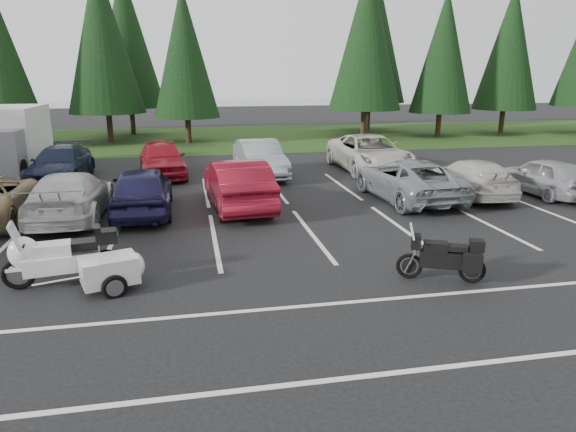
# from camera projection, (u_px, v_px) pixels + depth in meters

# --- Properties ---
(ground) EXTENTS (120.00, 120.00, 0.00)m
(ground) POSITION_uv_depth(u_px,v_px,m) (197.00, 253.00, 12.85)
(ground) COLOR black
(ground) RESTS_ON ground
(grass_strip) EXTENTS (80.00, 16.00, 0.01)m
(grass_strip) POSITION_uv_depth(u_px,v_px,m) (189.00, 139.00, 35.55)
(grass_strip) COLOR #1D3410
(grass_strip) RESTS_ON ground
(lake_water) EXTENTS (70.00, 50.00, 0.02)m
(lake_water) POSITION_uv_depth(u_px,v_px,m) (218.00, 109.00, 65.60)
(lake_water) COLOR slate
(lake_water) RESTS_ON ground
(box_truck) EXTENTS (2.40, 5.60, 2.90)m
(box_truck) POSITION_uv_depth(u_px,v_px,m) (7.00, 141.00, 22.81)
(box_truck) COLOR silver
(box_truck) RESTS_ON ground
(stall_markings) EXTENTS (32.00, 16.00, 0.01)m
(stall_markings) POSITION_uv_depth(u_px,v_px,m) (195.00, 230.00, 14.74)
(stall_markings) COLOR silver
(stall_markings) RESTS_ON ground
(conifer_3) EXTENTS (3.87, 3.87, 9.02)m
(conifer_3) POSITION_uv_depth(u_px,v_px,m) (1.00, 57.00, 29.74)
(conifer_3) COLOR #332316
(conifer_3) RESTS_ON ground
(conifer_4) EXTENTS (4.80, 4.80, 11.17)m
(conifer_4) POSITION_uv_depth(u_px,v_px,m) (102.00, 37.00, 31.84)
(conifer_4) COLOR #332316
(conifer_4) RESTS_ON ground
(conifer_5) EXTENTS (4.14, 4.14, 9.63)m
(conifer_5) POSITION_uv_depth(u_px,v_px,m) (184.00, 52.00, 31.77)
(conifer_5) COLOR #332316
(conifer_5) RESTS_ON ground
(conifer_6) EXTENTS (4.93, 4.93, 11.48)m
(conifer_6) POSITION_uv_depth(u_px,v_px,m) (367.00, 37.00, 34.17)
(conifer_6) COLOR #332316
(conifer_6) RESTS_ON ground
(conifer_7) EXTENTS (4.27, 4.27, 9.94)m
(conifer_7) POSITION_uv_depth(u_px,v_px,m) (444.00, 51.00, 35.15)
(conifer_7) COLOR #332316
(conifer_7) RESTS_ON ground
(conifer_8) EXTENTS (4.53, 4.53, 10.56)m
(conifer_8) POSITION_uv_depth(u_px,v_px,m) (510.00, 47.00, 36.82)
(conifer_8) COLOR #332316
(conifer_8) RESTS_ON ground
(conifer_back_b) EXTENTS (4.97, 4.97, 11.58)m
(conifer_back_b) POSITION_uv_depth(u_px,v_px,m) (126.00, 38.00, 36.31)
(conifer_back_b) COLOR #332316
(conifer_back_b) RESTS_ON ground
(conifer_back_c) EXTENTS (5.50, 5.50, 12.81)m
(conifer_back_c) POSITION_uv_depth(u_px,v_px,m) (371.00, 31.00, 38.78)
(conifer_back_c) COLOR #332316
(conifer_back_c) RESTS_ON ground
(car_near_3) EXTENTS (2.06, 5.04, 1.46)m
(car_near_3) POSITION_uv_depth(u_px,v_px,m) (70.00, 196.00, 15.73)
(car_near_3) COLOR silver
(car_near_3) RESTS_ON ground
(car_near_4) EXTENTS (1.91, 4.59, 1.55)m
(car_near_4) POSITION_uv_depth(u_px,v_px,m) (142.00, 190.00, 16.29)
(car_near_4) COLOR #19173B
(car_near_4) RESTS_ON ground
(car_near_5) EXTENTS (2.09, 5.06, 1.63)m
(car_near_5) POSITION_uv_depth(u_px,v_px,m) (238.00, 184.00, 17.00)
(car_near_5) COLOR maroon
(car_near_5) RESTS_ON ground
(car_near_6) EXTENTS (2.66, 5.33, 1.45)m
(car_near_6) POSITION_uv_depth(u_px,v_px,m) (408.00, 179.00, 18.17)
(car_near_6) COLOR gray
(car_near_6) RESTS_ON ground
(car_near_7) EXTENTS (2.25, 4.72, 1.33)m
(car_near_7) POSITION_uv_depth(u_px,v_px,m) (472.00, 178.00, 18.80)
(car_near_7) COLOR beige
(car_near_7) RESTS_ON ground
(car_near_8) EXTENTS (1.96, 4.23, 1.40)m
(car_near_8) POSITION_uv_depth(u_px,v_px,m) (545.00, 176.00, 18.85)
(car_near_8) COLOR #98989C
(car_near_8) RESTS_ON ground
(car_far_1) EXTENTS (2.27, 4.98, 1.41)m
(car_far_1) POSITION_uv_depth(u_px,v_px,m) (60.00, 164.00, 21.38)
(car_far_1) COLOR #151D36
(car_far_1) RESTS_ON ground
(car_far_2) EXTENTS (2.33, 4.79, 1.57)m
(car_far_2) POSITION_uv_depth(u_px,v_px,m) (162.00, 158.00, 22.29)
(car_far_2) COLOR maroon
(car_far_2) RESTS_ON ground
(car_far_3) EXTENTS (1.96, 4.83, 1.56)m
(car_far_3) POSITION_uv_depth(u_px,v_px,m) (260.00, 159.00, 22.25)
(car_far_3) COLOR gray
(car_far_3) RESTS_ON ground
(car_far_4) EXTENTS (2.78, 5.90, 1.63)m
(car_far_4) POSITION_uv_depth(u_px,v_px,m) (370.00, 153.00, 23.54)
(car_far_4) COLOR beige
(car_far_4) RESTS_ON ground
(touring_motorcycle) EXTENTS (2.72, 1.25, 1.45)m
(touring_motorcycle) POSITION_uv_depth(u_px,v_px,m) (61.00, 251.00, 10.80)
(touring_motorcycle) COLOR white
(touring_motorcycle) RESTS_ON ground
(cargo_trailer) EXTENTS (1.80, 1.35, 0.74)m
(cargo_trailer) POSITION_uv_depth(u_px,v_px,m) (110.00, 273.00, 10.56)
(cargo_trailer) COLOR silver
(cargo_trailer) RESTS_ON ground
(adventure_motorcycle) EXTENTS (2.19, 1.46, 1.26)m
(adventure_motorcycle) POSITION_uv_depth(u_px,v_px,m) (442.00, 253.00, 10.98)
(adventure_motorcycle) COLOR black
(adventure_motorcycle) RESTS_ON ground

